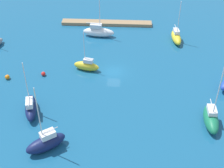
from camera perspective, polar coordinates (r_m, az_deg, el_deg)
The scene contains 10 objects.
water at distance 61.03m, azimuth 0.28°, elevation 2.11°, with size 160.00×160.00×0.00m, color #19567F.
pier_dock at distance 77.24m, azimuth -0.92°, elevation 10.48°, with size 20.58×2.11×0.72m, color #997A56.
sailboat_yellow_off_beacon at distance 61.16m, azimuth -4.40°, elevation 3.20°, with size 4.99×2.48×7.86m.
sailboat_white_far_south at distance 71.97m, azimuth -2.37°, elevation 9.04°, with size 6.84×2.49×9.50m.
sailboat_navy_lone_south at distance 52.97m, azimuth -13.85°, elevation -3.93°, with size 3.03×6.15×9.24m.
sailboat_green_center_basin at distance 51.80m, azimuth 16.70°, elevation -5.69°, with size 2.25×6.14×10.93m.
sailboat_yellow_inner_mooring at distance 71.37m, azimuth 11.01°, elevation 7.98°, with size 2.32×5.79×9.03m.
sailboat_navy_along_channel at distance 47.01m, azimuth -11.31°, elevation -9.86°, with size 5.88×4.99×10.85m.
mooring_buoy_red at distance 61.13m, azimuth -11.75°, elevation 1.73°, with size 0.78×0.78×0.78m, color red.
mooring_buoy_orange at distance 61.88m, azimuth -17.60°, elevation 1.16°, with size 0.85×0.85×0.85m, color orange.
Camera 1 is at (-2.34, 49.88, 35.09)m, focal length 53.03 mm.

